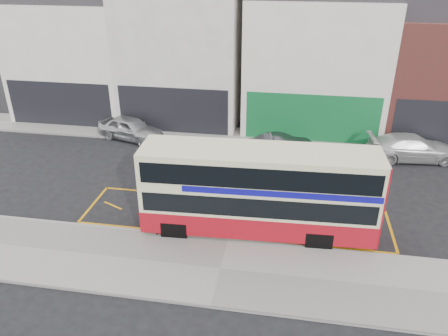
% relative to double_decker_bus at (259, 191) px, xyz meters
% --- Properties ---
extents(ground, '(120.00, 120.00, 0.00)m').
position_rel_double_decker_bus_xyz_m(ground, '(-1.17, -0.60, -2.07)').
color(ground, black).
rests_on(ground, ground).
extents(pavement, '(40.00, 4.00, 0.15)m').
position_rel_double_decker_bus_xyz_m(pavement, '(-1.17, -2.90, -1.99)').
color(pavement, gray).
rests_on(pavement, ground).
extents(kerb, '(40.00, 0.15, 0.15)m').
position_rel_double_decker_bus_xyz_m(kerb, '(-1.17, -0.98, -1.99)').
color(kerb, gray).
rests_on(kerb, ground).
extents(far_pavement, '(50.00, 3.00, 0.15)m').
position_rel_double_decker_bus_xyz_m(far_pavement, '(-1.17, 10.40, -1.99)').
color(far_pavement, gray).
rests_on(far_pavement, ground).
extents(road_markings, '(14.00, 3.40, 0.01)m').
position_rel_double_decker_bus_xyz_m(road_markings, '(-1.17, 1.00, -2.06)').
color(road_markings, orange).
rests_on(road_markings, ground).
extents(terrace_far_left, '(8.00, 8.01, 10.80)m').
position_rel_double_decker_bus_xyz_m(terrace_far_left, '(-14.67, 14.39, 2.75)').
color(terrace_far_left, white).
rests_on(terrace_far_left, ground).
extents(terrace_left, '(8.00, 8.01, 11.80)m').
position_rel_double_decker_bus_xyz_m(terrace_left, '(-6.67, 14.39, 3.25)').
color(terrace_left, white).
rests_on(terrace_left, ground).
extents(terrace_green_shop, '(9.00, 8.01, 11.30)m').
position_rel_double_decker_bus_xyz_m(terrace_green_shop, '(2.33, 14.39, 3.00)').
color(terrace_green_shop, white).
rests_on(terrace_green_shop, ground).
extents(double_decker_bus, '(9.94, 2.68, 3.94)m').
position_rel_double_decker_bus_xyz_m(double_decker_bus, '(0.00, 0.00, 0.00)').
color(double_decker_bus, beige).
rests_on(double_decker_bus, ground).
extents(bus_stop_post, '(0.71, 0.12, 2.88)m').
position_rel_double_decker_bus_xyz_m(bus_stop_post, '(-4.18, -1.11, -0.18)').
color(bus_stop_post, black).
rests_on(bus_stop_post, pavement).
extents(car_silver, '(4.72, 2.97, 1.50)m').
position_rel_double_decker_bus_xyz_m(car_silver, '(-9.21, 9.11, -1.32)').
color(car_silver, '#BABBBF').
rests_on(car_silver, ground).
extents(car_grey, '(4.25, 2.51, 1.32)m').
position_rel_double_decker_bus_xyz_m(car_grey, '(0.65, 8.08, -1.41)').
color(car_grey, '#3E3F45').
rests_on(car_grey, ground).
extents(car_white, '(5.36, 2.68, 1.49)m').
position_rel_double_decker_bus_xyz_m(car_white, '(8.21, 8.92, -1.32)').
color(car_white, silver).
rests_on(car_white, ground).
extents(street_tree_right, '(2.67, 2.67, 5.76)m').
position_rel_double_decker_bus_xyz_m(street_tree_right, '(3.59, 11.87, 1.86)').
color(street_tree_right, black).
rests_on(street_tree_right, ground).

